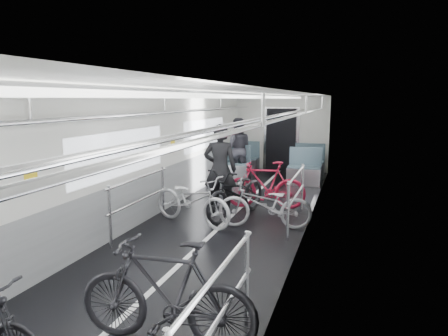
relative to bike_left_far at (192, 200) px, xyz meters
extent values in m
cube|color=black|center=(0.54, -0.83, -0.46)|extent=(3.00, 14.00, 0.01)
cube|color=white|center=(0.54, -0.83, 1.93)|extent=(3.00, 14.00, 0.02)
cube|color=silver|center=(-0.96, -0.83, 0.73)|extent=(0.02, 14.00, 2.40)
cube|color=silver|center=(2.04, -0.83, 0.73)|extent=(0.02, 14.00, 2.40)
cube|color=silver|center=(0.54, 6.17, 0.73)|extent=(3.00, 0.02, 2.40)
cube|color=white|center=(0.54, -0.83, -0.46)|extent=(0.08, 13.80, 0.01)
cube|color=gray|center=(-0.93, -0.83, -0.02)|extent=(0.01, 13.90, 0.90)
cube|color=gray|center=(2.01, -0.83, -0.02)|extent=(0.01, 13.90, 0.90)
cube|color=white|center=(-0.93, -0.83, 0.93)|extent=(0.01, 10.80, 0.75)
cube|color=white|center=(2.01, -0.83, 0.93)|extent=(0.01, 10.80, 0.75)
cube|color=white|center=(-0.01, -0.83, 1.87)|extent=(0.14, 13.40, 0.05)
cube|color=white|center=(1.09, -0.83, 1.87)|extent=(0.14, 13.40, 0.05)
cube|color=black|center=(0.54, 6.11, 0.53)|extent=(0.95, 0.10, 2.00)
imported|color=#B3B4B8|center=(0.00, 0.00, 0.00)|extent=(1.88, 1.16, 0.93)
imported|color=black|center=(1.21, -3.50, 0.06)|extent=(1.79, 0.63, 1.05)
imported|color=#A3A2A7|center=(1.33, 0.19, -0.03)|extent=(1.76, 0.88, 0.88)
imported|color=#A81430|center=(1.06, 1.50, 0.04)|extent=(1.75, 0.75, 1.02)
imported|color=black|center=(0.66, 0.72, 0.03)|extent=(1.20, 2.00, 0.99)
imported|color=black|center=(0.27, 0.82, 0.45)|extent=(0.74, 0.56, 1.83)
imported|color=#28282F|center=(-0.40, 4.34, 0.42)|extent=(1.01, 0.88, 1.77)
camera|label=1|loc=(2.79, -6.61, 1.84)|focal=32.00mm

